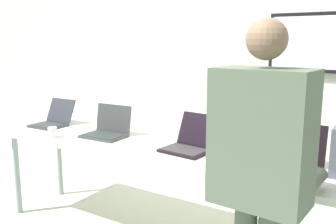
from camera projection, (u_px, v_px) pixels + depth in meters
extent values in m
cube|color=silver|center=(227.00, 62.00, 3.62)|extent=(8.00, 0.06, 2.73)
cube|color=black|center=(317.00, 43.00, 3.11)|extent=(0.79, 0.05, 0.50)
cube|color=white|center=(317.00, 43.00, 3.10)|extent=(0.73, 0.02, 0.44)
cube|color=beige|center=(165.00, 150.00, 2.79)|extent=(3.08, 0.70, 0.04)
cylinder|color=gray|center=(17.00, 174.00, 3.41)|extent=(0.05, 0.05, 0.75)
cylinder|color=gray|center=(59.00, 159.00, 3.82)|extent=(0.05, 0.05, 0.75)
cube|color=#33363C|center=(48.00, 126.00, 3.44)|extent=(0.31, 0.24, 0.02)
cube|color=#313434|center=(47.00, 125.00, 3.43)|extent=(0.28, 0.19, 0.00)
cube|color=#33363C|center=(61.00, 111.00, 3.56)|extent=(0.30, 0.11, 0.22)
cube|color=white|center=(61.00, 111.00, 3.56)|extent=(0.27, 0.10, 0.19)
cube|color=#3B3C3D|center=(103.00, 136.00, 3.06)|extent=(0.35, 0.25, 0.02)
cube|color=#2B322F|center=(102.00, 135.00, 3.05)|extent=(0.33, 0.20, 0.00)
cube|color=#3B3C3D|center=(114.00, 118.00, 3.16)|extent=(0.35, 0.06, 0.23)
cube|color=silver|center=(114.00, 118.00, 3.16)|extent=(0.32, 0.05, 0.20)
cube|color=black|center=(185.00, 151.00, 2.66)|extent=(0.35, 0.28, 0.02)
cube|color=#322E2F|center=(184.00, 149.00, 2.65)|extent=(0.32, 0.23, 0.00)
cube|color=black|center=(199.00, 129.00, 2.77)|extent=(0.33, 0.14, 0.23)
cube|color=black|center=(199.00, 130.00, 2.77)|extent=(0.30, 0.12, 0.20)
cube|color=black|center=(289.00, 168.00, 2.29)|extent=(0.37, 0.26, 0.02)
cube|color=#2B2F2C|center=(288.00, 167.00, 2.28)|extent=(0.34, 0.21, 0.00)
cube|color=black|center=(296.00, 142.00, 2.39)|extent=(0.36, 0.06, 0.25)
cube|color=white|center=(297.00, 142.00, 2.39)|extent=(0.34, 0.04, 0.22)
cube|color=#586651|center=(262.00, 138.00, 1.71)|extent=(0.46, 0.29, 0.64)
sphere|color=#8C6C51|center=(267.00, 39.00, 1.63)|extent=(0.19, 0.19, 0.19)
cylinder|color=#586651|center=(252.00, 170.00, 2.09)|extent=(0.09, 0.32, 0.07)
cylinder|color=#586651|center=(313.00, 183.00, 1.90)|extent=(0.09, 0.32, 0.07)
cylinder|color=white|center=(52.00, 132.00, 3.06)|extent=(0.07, 0.07, 0.09)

